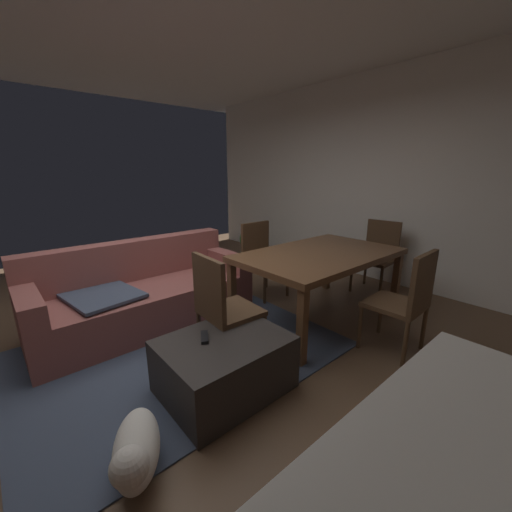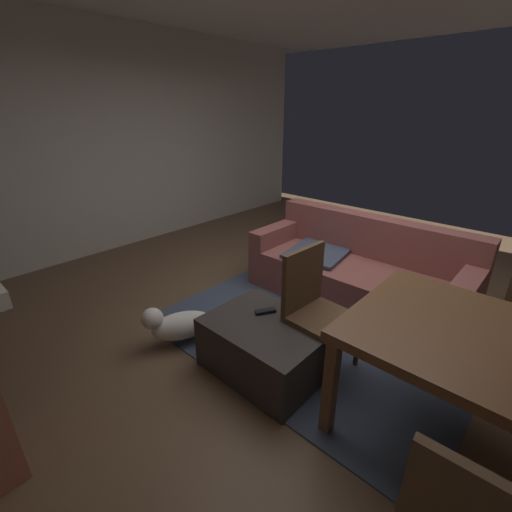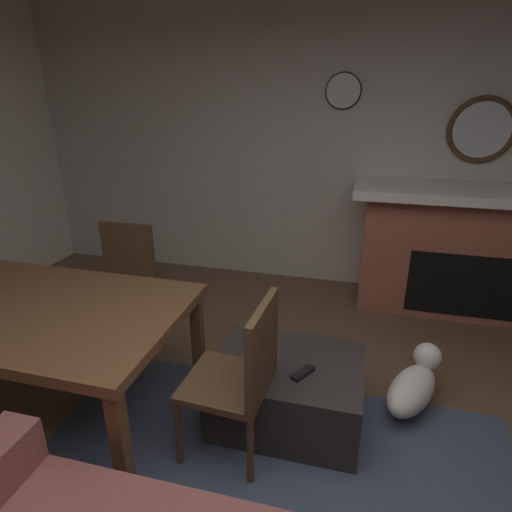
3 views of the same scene
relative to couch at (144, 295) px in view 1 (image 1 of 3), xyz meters
name	(u,v)px [view 1 (image 1 of 3)]	position (x,y,z in m)	size (l,w,h in m)	color
floor	(163,342)	(-0.05, -0.50, -0.31)	(7.79, 7.79, 0.00)	brown
wall_right_window_side	(362,179)	(3.20, -0.50, 1.13)	(0.12, 6.61, 2.87)	white
area_rug	(181,349)	(0.02, -0.74, -0.30)	(2.60, 2.00, 0.01)	#3D475B
couch	(144,295)	(0.00, 0.00, 0.00)	(2.15, 0.87, 0.84)	#8C4C47
ottoman_coffee_table	(225,364)	(0.02, -1.42, -0.10)	(0.87, 0.67, 0.41)	#2D2826
tv_remote	(205,337)	(-0.08, -1.32, 0.12)	(0.05, 0.16, 0.02)	black
dining_table	(320,259)	(1.46, -1.12, 0.36)	(1.73, 1.06, 0.74)	brown
dining_chair_east	(378,252)	(2.72, -1.11, 0.22)	(0.47, 0.47, 0.93)	#513823
dining_chair_west	(221,304)	(0.21, -1.11, 0.22)	(0.46, 0.46, 0.93)	#513823
dining_chair_south	(407,297)	(1.47, -2.04, 0.22)	(0.46, 0.46, 0.93)	#513823
dining_chair_north	(261,255)	(1.46, -0.20, 0.22)	(0.44, 0.44, 0.93)	#513823
potted_plant	(249,242)	(2.47, 1.24, 0.00)	(0.35, 0.35, 0.55)	#474C51
small_dog	(136,450)	(-0.73, -1.69, -0.12)	(0.43, 0.58, 0.33)	silver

